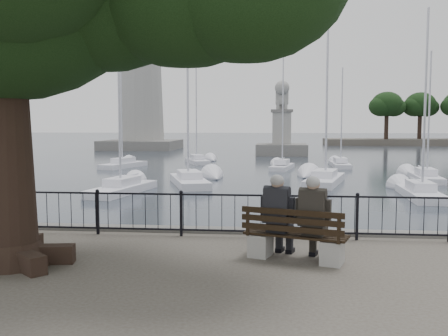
# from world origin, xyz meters

# --- Properties ---
(harbor) EXTENTS (260.00, 260.00, 1.20)m
(harbor) POSITION_xyz_m (0.00, 3.00, -0.50)
(harbor) COLOR #64615E
(harbor) RESTS_ON ground
(railing) EXTENTS (22.06, 0.06, 1.00)m
(railing) POSITION_xyz_m (0.00, 2.50, 0.56)
(railing) COLOR black
(railing) RESTS_ON ground
(bench) EXTENTS (2.05, 1.18, 1.03)m
(bench) POSITION_xyz_m (1.54, 0.65, 0.36)
(bench) COLOR gray
(bench) RESTS_ON ground
(person_left) EXTENTS (0.65, 0.90, 1.64)m
(person_left) POSITION_xyz_m (1.25, 0.87, 0.76)
(person_left) COLOR black
(person_left) RESTS_ON ground
(person_right) EXTENTS (0.65, 0.90, 1.64)m
(person_right) POSITION_xyz_m (1.91, 0.65, 0.76)
(person_right) COLOR black
(person_right) RESTS_ON ground
(lighthouse) EXTENTS (10.39, 10.39, 31.68)m
(lighthouse) POSITION_xyz_m (-18.00, 62.00, 12.39)
(lighthouse) COLOR #64615E
(lighthouse) RESTS_ON ground
(lion_monument) EXTENTS (5.86, 5.86, 8.68)m
(lion_monument) POSITION_xyz_m (2.00, 49.93, 1.17)
(lion_monument) COLOR #64615E
(lion_monument) RESTS_ON ground
(sailboat_a) EXTENTS (2.51, 5.67, 9.46)m
(sailboat_a) POSITION_xyz_m (-6.77, 16.52, -0.71)
(sailboat_a) COLOR white
(sailboat_a) RESTS_ON ground
(sailboat_b) EXTENTS (3.43, 6.20, 12.19)m
(sailboat_b) POSITION_xyz_m (-3.86, 20.27, -0.66)
(sailboat_b) COLOR white
(sailboat_b) RESTS_ON ground
(sailboat_c) EXTENTS (3.13, 6.30, 12.48)m
(sailboat_c) POSITION_xyz_m (4.21, 21.64, -0.66)
(sailboat_c) COLOR white
(sailboat_c) RESTS_ON ground
(sailboat_d) EXTENTS (1.87, 5.19, 8.32)m
(sailboat_d) POSITION_xyz_m (10.77, 23.94, -0.73)
(sailboat_d) COLOR white
(sailboat_d) RESTS_ON ground
(sailboat_e) EXTENTS (2.93, 5.46, 11.78)m
(sailboat_e) POSITION_xyz_m (-11.37, 31.64, -0.65)
(sailboat_e) COLOR white
(sailboat_e) RESTS_ON ground
(sailboat_f) EXTENTS (2.15, 4.76, 10.38)m
(sailboat_f) POSITION_xyz_m (1.80, 31.29, -0.67)
(sailboat_f) COLOR white
(sailboat_f) RESTS_ON ground
(sailboat_g) EXTENTS (1.36, 4.81, 8.45)m
(sailboat_g) POSITION_xyz_m (6.71, 33.87, -0.72)
(sailboat_g) COLOR white
(sailboat_g) RESTS_ON ground
(sailboat_h) EXTENTS (3.07, 5.17, 11.04)m
(sailboat_h) POSITION_xyz_m (-5.94, 36.68, -0.66)
(sailboat_h) COLOR white
(sailboat_h) RESTS_ON ground
(sailboat_i) EXTENTS (1.65, 5.18, 9.26)m
(sailboat_i) POSITION_xyz_m (8.30, 16.29, -0.71)
(sailboat_i) COLOR white
(sailboat_i) RESTS_ON ground
(far_shore) EXTENTS (30.00, 8.60, 9.18)m
(far_shore) POSITION_xyz_m (25.54, 79.46, 3.00)
(far_shore) COLOR #4C453C
(far_shore) RESTS_ON ground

